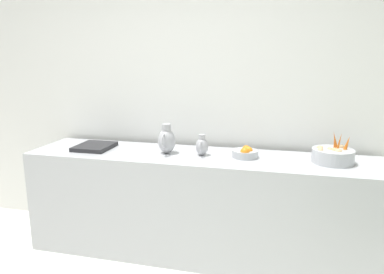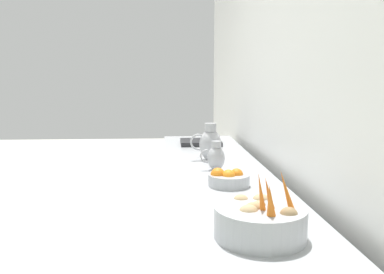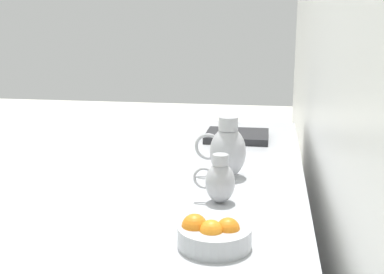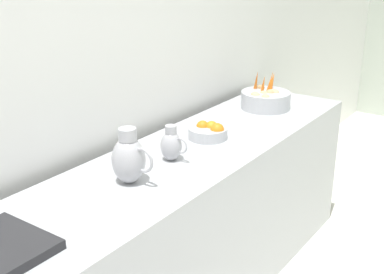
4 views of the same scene
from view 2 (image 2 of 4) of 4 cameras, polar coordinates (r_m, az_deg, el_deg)
tile_wall_left at (r=1.94m, az=18.26°, el=9.87°), size 0.10×7.79×3.00m
prep_counter at (r=2.52m, az=3.28°, el=-14.76°), size 0.64×2.96×0.90m
vegetable_colander at (r=1.38m, az=9.94°, el=-11.97°), size 0.32×0.32×0.24m
orange_bowl at (r=2.02m, az=5.30°, el=-6.07°), size 0.21×0.21×0.10m
metal_pitcher_tall at (r=2.65m, az=2.64°, el=-0.97°), size 0.21×0.15×0.25m
metal_pitcher_short at (r=2.36m, az=3.49°, el=-2.95°), size 0.15×0.11×0.18m
counter_sink_basin at (r=3.33m, az=1.27°, el=-0.76°), size 0.34×0.30×0.04m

